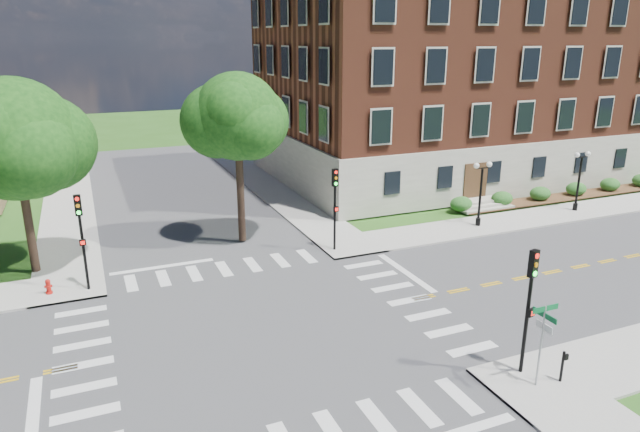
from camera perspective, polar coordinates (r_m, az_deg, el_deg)
name	(u,v)px	position (r m, az deg, el deg)	size (l,w,h in m)	color
ground	(264,329)	(24.97, -5.60, -11.22)	(160.00, 160.00, 0.00)	#285317
road_ew	(264,329)	(24.97, -5.60, -11.21)	(90.00, 12.00, 0.01)	#3D3D3F
road_ns	(264,329)	(24.97, -5.60, -11.21)	(12.00, 90.00, 0.01)	#3D3D3F
sidewalk_ne	(396,200)	(43.97, 7.60, 1.61)	(34.00, 34.00, 0.12)	#9E9B93
crosswalk_east	(409,301)	(27.67, 8.92, -8.36)	(2.20, 10.20, 0.02)	silver
stop_bar_east	(406,272)	(30.76, 8.56, -5.61)	(0.40, 5.50, 0.00)	silver
main_building	(447,80)	(52.71, 12.59, 13.12)	(30.60, 22.40, 16.50)	#9C998A
shrub_row	(557,200)	(47.55, 22.65, 1.53)	(18.00, 2.00, 1.30)	#1A501D
tree_c	(15,139)	(32.14, -28.19, 6.77)	(6.12, 6.12, 10.08)	black
tree_d	(237,117)	(33.36, -8.28, 9.77)	(5.05, 5.05, 10.03)	black
traffic_signal_se	(530,296)	(21.69, 20.25, -7.53)	(0.36, 0.42, 4.80)	black
traffic_signal_ne	(335,199)	(32.35, 1.51, 1.73)	(0.36, 0.40, 4.80)	black
traffic_signal_nw	(81,230)	(29.37, -22.78, -1.31)	(0.33, 0.37, 4.80)	black
twin_lamp_west	(481,190)	(38.26, 15.78, 2.52)	(1.36, 0.36, 4.23)	black
twin_lamp_east	(579,177)	(44.14, 24.50, 3.54)	(1.36, 0.36, 4.23)	black
street_sign_pole	(543,330)	(21.44, 21.40, -10.56)	(1.10, 1.10, 3.10)	gray
push_button_post	(563,365)	(22.69, 23.12, -13.53)	(0.14, 0.21, 1.20)	black
fire_hydrant	(48,287)	(30.56, -25.51, -6.42)	(0.35, 0.35, 0.75)	#B5140D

